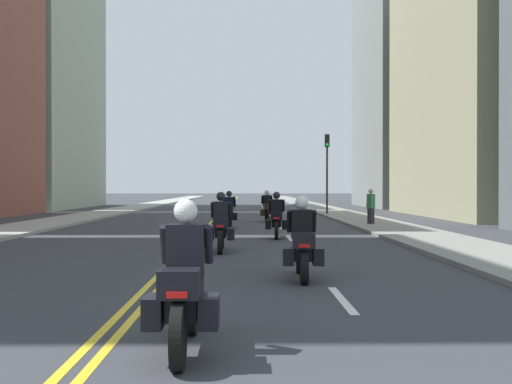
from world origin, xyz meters
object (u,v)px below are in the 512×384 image
(motorcycle_2, at_px, (221,228))
(traffic_light_far, at_px, (327,160))
(motorcycle_0, at_px, (185,291))
(motorcycle_1, at_px, (302,246))
(motorcycle_4, at_px, (229,213))
(pedestrian_0, at_px, (371,207))
(motorcycle_3, at_px, (277,219))
(motorcycle_5, at_px, (267,209))

(motorcycle_2, bearing_deg, traffic_light_far, 74.38)
(motorcycle_0, relative_size, traffic_light_far, 0.43)
(motorcycle_1, xyz_separation_m, motorcycle_4, (-1.84, 15.41, 0.02))
(motorcycle_0, xyz_separation_m, pedestrian_0, (6.34, 21.72, 0.21))
(motorcycle_3, distance_m, motorcycle_5, 10.41)
(motorcycle_1, xyz_separation_m, pedestrian_0, (4.60, 16.35, 0.24))
(motorcycle_1, bearing_deg, motorcycle_4, 98.71)
(traffic_light_far, distance_m, pedestrian_0, 11.20)
(traffic_light_far, relative_size, pedestrian_0, 2.99)
(motorcycle_2, relative_size, pedestrian_0, 1.35)
(motorcycle_1, xyz_separation_m, motorcycle_5, (0.01, 20.26, 0.03))
(motorcycle_3, relative_size, motorcycle_4, 1.02)
(motorcycle_3, bearing_deg, motorcycle_5, 93.02)
(motorcycle_4, height_order, motorcycle_5, motorcycle_5)
(motorcycle_3, distance_m, traffic_light_far, 18.05)
(motorcycle_0, distance_m, traffic_light_far, 33.21)
(motorcycle_4, xyz_separation_m, motorcycle_5, (1.85, 4.86, 0.00))
(motorcycle_1, bearing_deg, traffic_light_far, 83.52)
(motorcycle_1, height_order, motorcycle_4, motorcycle_4)
(traffic_light_far, height_order, pedestrian_0, traffic_light_far)
(motorcycle_5, xyz_separation_m, pedestrian_0, (4.59, -3.91, 0.22))
(motorcycle_4, xyz_separation_m, pedestrian_0, (6.44, 0.95, 0.22))
(motorcycle_2, relative_size, traffic_light_far, 0.45)
(motorcycle_4, xyz_separation_m, traffic_light_far, (5.85, 11.82, 2.83))
(motorcycle_1, relative_size, traffic_light_far, 0.43)
(motorcycle_0, distance_m, motorcycle_4, 20.77)
(motorcycle_2, height_order, traffic_light_far, traffic_light_far)
(motorcycle_0, distance_m, motorcycle_3, 15.32)
(motorcycle_1, distance_m, motorcycle_4, 15.52)
(motorcycle_3, distance_m, pedestrian_0, 7.97)
(motorcycle_0, bearing_deg, motorcycle_3, 83.61)
(motorcycle_1, bearing_deg, motorcycle_0, -106.06)
(pedestrian_0, bearing_deg, motorcycle_5, 27.15)
(motorcycle_2, bearing_deg, pedestrian_0, 59.17)
(motorcycle_3, relative_size, pedestrian_0, 1.31)
(motorcycle_4, distance_m, pedestrian_0, 6.51)
(motorcycle_2, xyz_separation_m, motorcycle_4, (-0.05, 10.10, 0.00))
(motorcycle_0, distance_m, motorcycle_1, 5.64)
(motorcycle_4, bearing_deg, motorcycle_5, 71.68)
(motorcycle_0, height_order, motorcycle_2, motorcycle_2)
(motorcycle_1, height_order, motorcycle_3, motorcycle_3)
(motorcycle_3, xyz_separation_m, pedestrian_0, (4.62, 6.50, 0.23))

